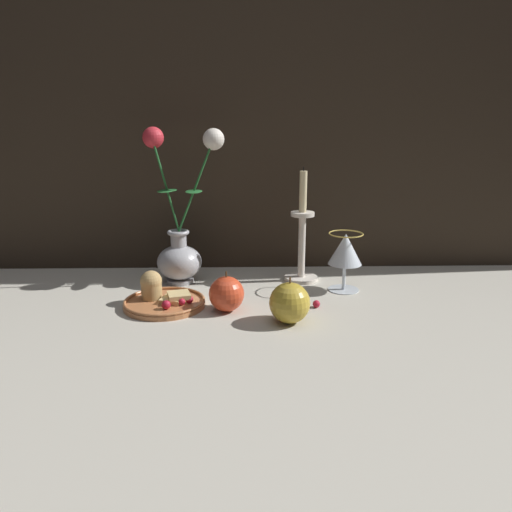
# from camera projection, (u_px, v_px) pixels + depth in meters

# --- Properties ---
(ground_plane) EXTENTS (2.40, 2.40, 0.00)m
(ground_plane) POSITION_uv_depth(u_px,v_px,m) (267.00, 305.00, 1.09)
(ground_plane) COLOR #B7B2A3
(ground_plane) RESTS_ON ground
(wall_back) EXTENTS (2.40, 0.04, 1.20)m
(wall_back) POSITION_uv_depth(u_px,v_px,m) (263.00, 32.00, 1.23)
(wall_back) COLOR #2D2319
(wall_back) RESTS_ON ground_plane
(vase) EXTENTS (0.19, 0.11, 0.38)m
(vase) POSITION_uv_depth(u_px,v_px,m) (180.00, 239.00, 1.21)
(vase) COLOR #A3A3A8
(vase) RESTS_ON ground_plane
(plate_with_pastries) EXTENTS (0.18, 0.18, 0.07)m
(plate_with_pastries) POSITION_uv_depth(u_px,v_px,m) (162.00, 297.00, 1.09)
(plate_with_pastries) COLOR #B77042
(plate_with_pastries) RESTS_ON ground_plane
(wine_glass) EXTENTS (0.08, 0.08, 0.14)m
(wine_glass) POSITION_uv_depth(u_px,v_px,m) (345.00, 251.00, 1.16)
(wine_glass) COLOR silver
(wine_glass) RESTS_ON ground_plane
(candlestick) EXTENTS (0.08, 0.08, 0.28)m
(candlestick) POSITION_uv_depth(u_px,v_px,m) (302.00, 243.00, 1.23)
(candlestick) COLOR silver
(candlestick) RESTS_ON ground_plane
(apple_beside_vase) EXTENTS (0.08, 0.08, 0.09)m
(apple_beside_vase) POSITION_uv_depth(u_px,v_px,m) (290.00, 303.00, 0.99)
(apple_beside_vase) COLOR #B2932D
(apple_beside_vase) RESTS_ON ground_plane
(apple_near_glass) EXTENTS (0.07, 0.07, 0.09)m
(apple_near_glass) POSITION_uv_depth(u_px,v_px,m) (227.00, 294.00, 1.05)
(apple_near_glass) COLOR #D14223
(apple_near_glass) RESTS_ON ground_plane
(berry_near_plate) EXTENTS (0.02, 0.02, 0.02)m
(berry_near_plate) POSITION_uv_depth(u_px,v_px,m) (225.00, 295.00, 1.12)
(berry_near_plate) COLOR #AD192D
(berry_near_plate) RESTS_ON ground_plane
(berry_front_center) EXTENTS (0.02, 0.02, 0.02)m
(berry_front_center) POSITION_uv_depth(u_px,v_px,m) (316.00, 304.00, 1.07)
(berry_front_center) COLOR #AD192D
(berry_front_center) RESTS_ON ground_plane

